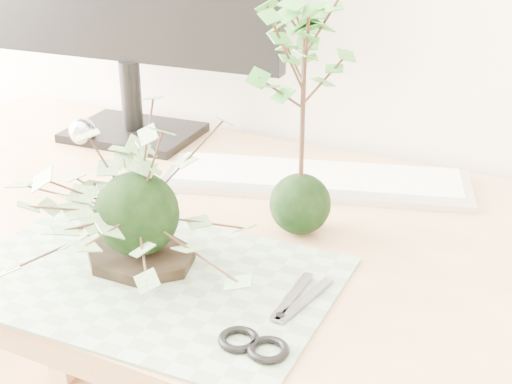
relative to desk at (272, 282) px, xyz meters
The scene contains 8 objects.
desk is the anchor object (origin of this frame).
cutting_mat 0.23m from the desk, 112.68° to the right, with size 0.47×0.31×0.00m, color slate.
stone_dish 0.22m from the desk, 123.47° to the right, with size 0.16×0.16×0.01m, color black.
ivy_kokedama 0.29m from the desk, 123.47° to the right, with size 0.32×0.32×0.22m.
maple_kokedama 0.34m from the desk, 20.13° to the left, with size 0.22×0.22×0.36m.
keyboard 0.21m from the desk, 92.73° to the left, with size 0.52×0.29×0.02m.
foil_ball 0.51m from the desk, 162.17° to the left, with size 0.05×0.05×0.05m, color silver.
scissors 0.28m from the desk, 65.49° to the right, with size 0.08×0.19×0.01m.
Camera 1 is at (0.38, 0.41, 1.21)m, focal length 50.00 mm.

